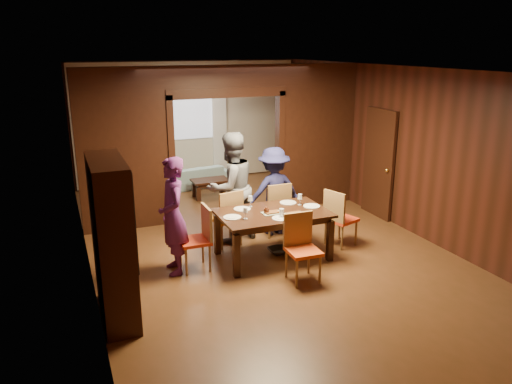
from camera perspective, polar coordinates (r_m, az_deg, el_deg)
name	(u,v)px	position (r m, az deg, el deg)	size (l,w,h in m)	color
floor	(259,243)	(8.55, 0.39, -5.88)	(9.00, 9.00, 0.00)	#503016
ceiling	(260,69)	(7.91, 0.43, 13.93)	(5.50, 9.00, 0.02)	silver
room_walls	(223,138)	(9.83, -3.83, 6.22)	(5.52, 9.01, 2.90)	black
person_purple	(173,216)	(7.33, -9.47, -2.73)	(0.63, 0.42, 1.74)	#57205D
person_grey	(231,188)	(8.41, -2.87, 0.50)	(0.91, 0.71, 1.88)	#5B5C63
person_navy	(274,191)	(8.76, 2.02, 0.10)	(1.01, 0.58, 1.56)	#1C1C47
sofa	(193,176)	(11.91, -7.19, 1.78)	(1.71, 0.67, 0.50)	#9BC4CB
serving_bowl	(279,206)	(7.88, 2.68, -1.65)	(0.35, 0.35, 0.08)	black
dining_table	(273,235)	(7.89, 1.94, -4.90)	(1.71, 1.06, 0.76)	black
coffee_table	(210,188)	(11.07, -5.24, 0.43)	(0.80, 0.50, 0.40)	black
chair_left	(194,239)	(7.49, -7.07, -5.35)	(0.44, 0.44, 0.97)	red
chair_right	(341,217)	(8.46, 9.74, -2.87)	(0.44, 0.44, 0.97)	red
chair_far_l	(226,217)	(8.37, -3.47, -2.87)	(0.44, 0.44, 0.97)	orange
chair_far_r	(275,208)	(8.80, 2.15, -1.85)	(0.44, 0.44, 0.97)	#D45913
chair_near	(303,249)	(7.11, 5.44, -6.52)	(0.44, 0.44, 0.97)	#D64614
hutch	(112,241)	(6.24, -16.09, -5.39)	(0.40, 1.20, 2.00)	black
door_right	(379,163)	(9.92, 13.84, 3.19)	(0.06, 0.90, 2.10)	black
window_far	(189,112)	(12.22, -7.68, 9.07)	(1.20, 0.03, 1.30)	silver
curtain_left	(159,133)	(12.08, -11.01, 6.68)	(0.35, 0.06, 2.40)	white
curtain_right	(220,129)	(12.45, -4.19, 7.22)	(0.35, 0.06, 2.40)	white
plate_left	(232,217)	(7.51, -2.73, -2.90)	(0.27, 0.27, 0.01)	silver
plate_far_l	(242,209)	(7.87, -1.58, -1.95)	(0.27, 0.27, 0.01)	silver
plate_far_r	(288,203)	(8.20, 3.68, -1.22)	(0.27, 0.27, 0.01)	silver
plate_right	(312,206)	(8.06, 6.37, -1.61)	(0.27, 0.27, 0.01)	white
plate_near	(281,218)	(7.46, 2.87, -3.02)	(0.27, 0.27, 0.01)	silver
platter_a	(272,213)	(7.67, 1.83, -2.37)	(0.30, 0.20, 0.04)	gray
platter_b	(294,214)	(7.63, 4.41, -2.50)	(0.30, 0.20, 0.04)	gray
wineglass_left	(245,213)	(7.41, -1.22, -2.44)	(0.08, 0.08, 0.18)	white
wineglass_far	(250,201)	(7.97, -0.66, -1.06)	(0.08, 0.08, 0.18)	silver
wineglass_right	(300,199)	(8.09, 5.04, -0.86)	(0.08, 0.08, 0.18)	silver
tumbler	(282,213)	(7.49, 2.93, -2.43)	(0.07, 0.07, 0.14)	white
condiment_jar	(266,211)	(7.64, 1.19, -2.13)	(0.08, 0.08, 0.11)	#461F10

